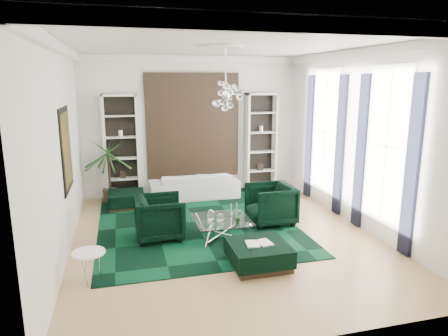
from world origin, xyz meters
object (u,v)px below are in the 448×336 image
object	(u,v)px
coffee_table	(222,228)
side_table	(90,267)
palm	(109,162)
ottoman_front	(258,255)
armchair_left	(160,217)
armchair_right	(271,204)
sofa	(194,185)
ottoman_side	(126,200)

from	to	relation	value
coffee_table	side_table	bearing A→B (deg)	-152.95
palm	ottoman_front	bearing A→B (deg)	-60.48
armchair_left	palm	size ratio (longest dim) A/B	0.45
palm	armchair_right	bearing A→B (deg)	-35.94
armchair_right	ottoman_front	size ratio (longest dim) A/B	0.98
sofa	coffee_table	bearing A→B (deg)	90.65
coffee_table	ottoman_side	distance (m)	3.12
sofa	ottoman_side	bearing A→B (deg)	12.07
armchair_left	ottoman_side	world-z (taller)	armchair_left
sofa	side_table	world-z (taller)	sofa
sofa	armchair_right	size ratio (longest dim) A/B	2.44
coffee_table	palm	xyz separation A→B (m)	(-2.24, 3.06, 0.89)
sofa	armchair_right	distance (m)	2.71
sofa	armchair_left	bearing A→B (deg)	65.63
armchair_right	ottoman_side	bearing A→B (deg)	-122.63
armchair_left	sofa	bearing A→B (deg)	-24.37
sofa	ottoman_side	distance (m)	1.86
armchair_left	side_table	size ratio (longest dim) A/B	1.87
armchair_left	ottoman_side	xyz separation A→B (m)	(-0.62, 2.25, -0.24)
ottoman_front	sofa	bearing A→B (deg)	94.31
ottoman_front	palm	bearing A→B (deg)	119.52
palm	coffee_table	bearing A→B (deg)	-53.85
ottoman_front	palm	xyz separation A→B (m)	(-2.53, 4.46, 0.88)
ottoman_side	armchair_right	bearing A→B (deg)	-32.63
sofa	armchair_right	bearing A→B (deg)	118.59
armchair_left	armchair_right	size ratio (longest dim) A/B	0.99
armchair_left	ottoman_front	xyz separation A→B (m)	(1.52, -1.67, -0.24)
armchair_right	ottoman_front	bearing A→B (deg)	-26.74
sofa	side_table	size ratio (longest dim) A/B	4.63
ottoman_side	coffee_table	bearing A→B (deg)	-53.73
sofa	side_table	bearing A→B (deg)	59.51
side_table	ottoman_front	bearing A→B (deg)	-2.69
ottoman_front	palm	world-z (taller)	palm
ottoman_side	side_table	size ratio (longest dim) A/B	1.70
armchair_right	ottoman_side	world-z (taller)	armchair_right
ottoman_front	side_table	distance (m)	2.79
armchair_left	palm	distance (m)	3.04
armchair_right	coffee_table	xyz separation A→B (m)	(-1.26, -0.52, -0.25)
side_table	palm	bearing A→B (deg)	86.65
armchair_left	coffee_table	bearing A→B (deg)	-102.35
armchair_left	palm	bearing A→B (deg)	19.90
sofa	ottoman_front	xyz separation A→B (m)	(0.32, -4.30, -0.15)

